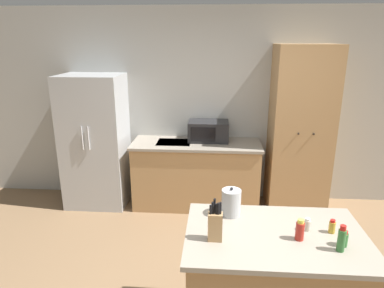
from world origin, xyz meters
TOP-DOWN VIEW (x-y plane):
  - wall_back at (0.00, 2.33)m, footprint 7.20×0.06m
  - refrigerator at (-1.84, 1.98)m, footprint 0.79×0.66m
  - back_counter at (-0.49, 2.00)m, footprint 1.69×0.65m
  - pantry_cabinet at (0.84, 2.01)m, footprint 0.74×0.60m
  - microwave at (-0.33, 2.11)m, footprint 0.53×0.35m
  - knife_block at (-0.22, -0.30)m, footprint 0.09×0.06m
  - spice_bottle_tall_dark at (0.41, -0.13)m, footprint 0.05×0.05m
  - spice_bottle_short_red at (0.33, -0.26)m, footprint 0.06×0.06m
  - spice_bottle_amber_oil at (0.56, -0.37)m, footprint 0.05×0.05m
  - spice_bottle_green_herb at (0.57, -0.15)m, footprint 0.04×0.04m
  - spice_bottle_pale_salt at (0.60, -0.31)m, footprint 0.06×0.06m
  - kettle at (-0.11, 0.05)m, footprint 0.15×0.15m

SIDE VIEW (x-z plane):
  - back_counter at x=-0.49m, z-range 0.00..0.89m
  - refrigerator at x=-1.84m, z-range 0.00..1.76m
  - spice_bottle_tall_dark at x=0.41m, z-range 0.91..1.00m
  - spice_bottle_green_herb at x=0.57m, z-range 0.91..1.01m
  - spice_bottle_pale_salt at x=0.60m, z-range 0.91..1.02m
  - spice_bottle_short_red at x=0.33m, z-range 0.91..1.06m
  - spice_bottle_amber_oil at x=0.56m, z-range 0.91..1.09m
  - kettle at x=-0.11m, z-range 0.90..1.13m
  - microwave at x=-0.33m, z-range 0.89..1.15m
  - knife_block at x=-0.22m, z-range 0.88..1.17m
  - pantry_cabinet at x=0.84m, z-range 0.00..2.13m
  - wall_back at x=0.00m, z-range 0.00..2.60m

